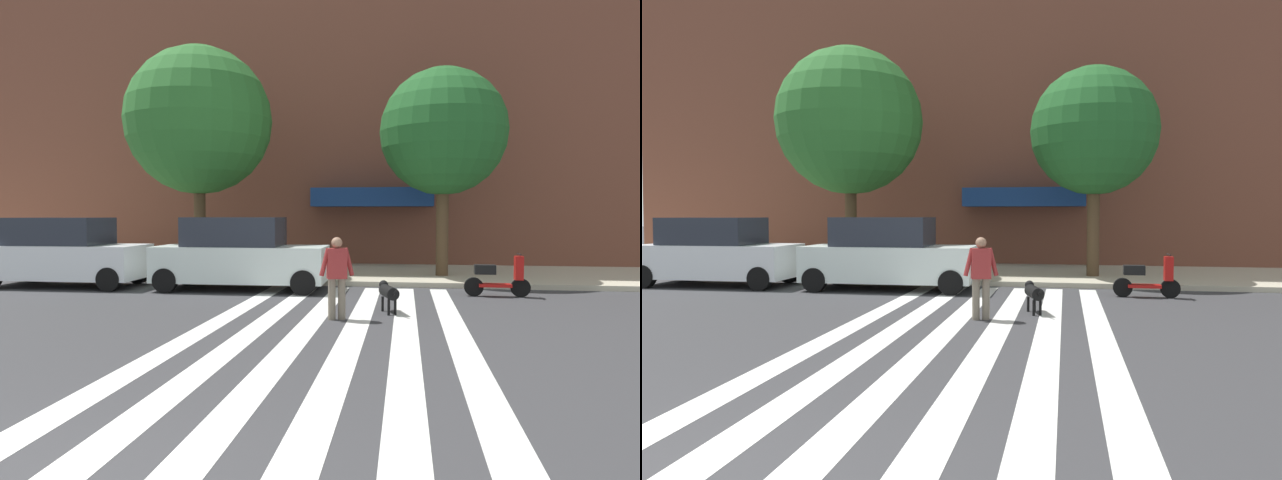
{
  "view_description": "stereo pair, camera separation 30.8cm",
  "coord_description": "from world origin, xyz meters",
  "views": [
    {
      "loc": [
        2.76,
        -3.32,
        2.08
      ],
      "look_at": [
        1.3,
        6.32,
        1.64
      ],
      "focal_mm": 31.65,
      "sensor_mm": 36.0,
      "label": 1
    },
    {
      "loc": [
        3.06,
        -3.27,
        2.08
      ],
      "look_at": [
        1.3,
        6.32,
        1.64
      ],
      "focal_mm": 31.65,
      "sensor_mm": 36.0,
      "label": 2
    }
  ],
  "objects": [
    {
      "name": "pedestrian_dog_walker",
      "position": [
        1.43,
        7.7,
        0.93
      ],
      "size": [
        0.7,
        0.34,
        1.64
      ],
      "color": "#6B6051",
      "rests_on": "ground_plane"
    },
    {
      "name": "sidewalk_far",
      "position": [
        0.0,
        15.91,
        0.07
      ],
      "size": [
        80.0,
        6.0,
        0.15
      ],
      "primitive_type": "cube",
      "color": "#B7AE96",
      "rests_on": "ground_plane"
    },
    {
      "name": "ground_plane",
      "position": [
        0.0,
        6.46,
        0.0
      ],
      "size": [
        160.0,
        160.0,
        0.0
      ],
      "primitive_type": "plane",
      "color": "#353538"
    },
    {
      "name": "street_tree_middle",
      "position": [
        3.93,
        14.96,
        4.68
      ],
      "size": [
        4.0,
        4.0,
        6.56
      ],
      "color": "#4C3823",
      "rests_on": "sidewalk_far"
    },
    {
      "name": "dog_on_leash",
      "position": [
        2.42,
        8.65,
        0.44
      ],
      "size": [
        0.48,
        1.1,
        0.65
      ],
      "color": "black",
      "rests_on": "ground_plane"
    },
    {
      "name": "street_tree_nearest",
      "position": [
        -3.89,
        14.33,
        5.12
      ],
      "size": [
        4.76,
        4.76,
        7.36
      ],
      "color": "#4C3823",
      "rests_on": "sidewalk_far"
    },
    {
      "name": "crosswalk_stripes",
      "position": [
        1.43,
        6.46,
        0.0
      ],
      "size": [
        4.95,
        12.31,
        0.01
      ],
      "color": "silver",
      "rests_on": "ground_plane"
    },
    {
      "name": "parked_car_near_curb",
      "position": [
        -7.02,
        11.71,
        0.97
      ],
      "size": [
        4.53,
        2.09,
        2.0
      ],
      "color": "silver",
      "rests_on": "ground_plane"
    },
    {
      "name": "parked_car_behind_first",
      "position": [
        -1.76,
        11.71,
        0.97
      ],
      "size": [
        4.73,
        1.94,
        2.01
      ],
      "color": "silver",
      "rests_on": "ground_plane"
    },
    {
      "name": "parked_scooter",
      "position": [
        5.08,
        11.43,
        0.48
      ],
      "size": [
        1.63,
        0.5,
        1.11
      ],
      "color": "black",
      "rests_on": "ground_plane"
    }
  ]
}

